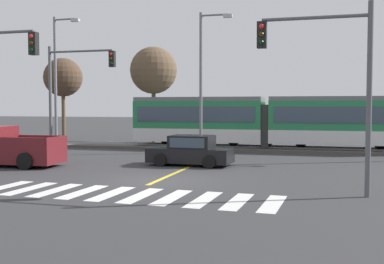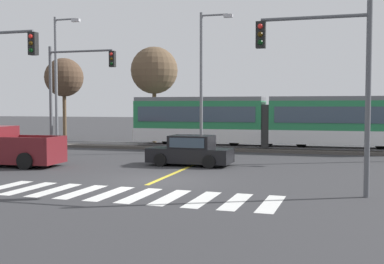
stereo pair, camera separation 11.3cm
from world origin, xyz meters
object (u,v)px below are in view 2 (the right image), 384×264
object	(u,v)px
sedan_crossing	(190,152)
pickup_truck	(6,149)
traffic_light_mid_left	(71,83)
street_lamp_centre	(204,74)
bare_tree_far_west	(64,78)
street_lamp_west	(58,75)
light_rail_tram	(267,120)
bare_tree_west	(154,71)
traffic_light_near_right	(330,70)

from	to	relation	value
sedan_crossing	pickup_truck	world-z (taller)	pickup_truck
traffic_light_mid_left	street_lamp_centre	bearing A→B (deg)	34.64
pickup_truck	bare_tree_far_west	xyz separation A→B (m)	(-7.33, 17.71, 4.65)
pickup_truck	street_lamp_west	size ratio (longest dim) A/B	0.60
traffic_light_mid_left	street_lamp_west	world-z (taller)	street_lamp_west
light_rail_tram	bare_tree_west	distance (m)	10.82
traffic_light_near_right	street_lamp_centre	bearing A→B (deg)	120.64
sedan_crossing	traffic_light_mid_left	bearing A→B (deg)	166.46
street_lamp_west	bare_tree_far_west	world-z (taller)	street_lamp_west
street_lamp_west	street_lamp_centre	bearing A→B (deg)	1.94
traffic_light_near_right	bare_tree_west	bearing A→B (deg)	124.64
sedan_crossing	traffic_light_near_right	size ratio (longest dim) A/B	0.67
light_rail_tram	street_lamp_centre	world-z (taller)	street_lamp_centre
pickup_truck	traffic_light_mid_left	bearing A→B (deg)	77.15
light_rail_tram	street_lamp_west	world-z (taller)	street_lamp_west
sedan_crossing	bare_tree_far_west	bearing A→B (deg)	137.06
traffic_light_mid_left	street_lamp_west	distance (m)	5.62
sedan_crossing	traffic_light_near_right	bearing A→B (deg)	-44.06
traffic_light_mid_left	sedan_crossing	bearing A→B (deg)	-13.54
light_rail_tram	bare_tree_far_west	size ratio (longest dim) A/B	2.55
pickup_truck	street_lamp_west	bearing A→B (deg)	105.59
pickup_truck	street_lamp_centre	size ratio (longest dim) A/B	0.62
street_lamp_west	bare_tree_west	bearing A→B (deg)	57.77
bare_tree_west	traffic_light_mid_left	bearing A→B (deg)	-94.43
traffic_light_near_right	bare_tree_west	distance (m)	23.94
street_lamp_west	bare_tree_west	size ratio (longest dim) A/B	1.17
light_rail_tram	bare_tree_far_west	world-z (taller)	bare_tree_far_west
light_rail_tram	traffic_light_mid_left	distance (m)	13.13
sedan_crossing	traffic_light_near_right	xyz separation A→B (m)	(6.71, -6.49, 3.50)
light_rail_tram	pickup_truck	distance (m)	16.82
street_lamp_centre	bare_tree_far_west	xyz separation A→B (m)	(-15.12, 8.47, 0.48)
street_lamp_west	sedan_crossing	bearing A→B (deg)	-28.72
sedan_crossing	street_lamp_west	size ratio (longest dim) A/B	0.47
traffic_light_mid_left	traffic_light_near_right	bearing A→B (deg)	-30.05
street_lamp_west	traffic_light_mid_left	bearing A→B (deg)	-50.70
light_rail_tram	pickup_truck	size ratio (longest dim) A/B	3.38
light_rail_tram	bare_tree_west	bearing A→B (deg)	159.36
light_rail_tram	traffic_light_mid_left	bearing A→B (deg)	-143.36
bare_tree_far_west	bare_tree_west	size ratio (longest dim) A/B	0.94
sedan_crossing	bare_tree_west	xyz separation A→B (m)	(-6.86, 13.15, 5.10)
bare_tree_far_west	sedan_crossing	bearing A→B (deg)	-42.94
traffic_light_mid_left	street_lamp_centre	distance (m)	8.22
bare_tree_west	bare_tree_far_west	bearing A→B (deg)	168.74
pickup_truck	bare_tree_far_west	size ratio (longest dim) A/B	0.76
pickup_truck	street_lamp_centre	bearing A→B (deg)	49.88
bare_tree_west	street_lamp_centre	bearing A→B (deg)	-48.51
light_rail_tram	pickup_truck	world-z (taller)	light_rail_tram
street_lamp_west	traffic_light_near_right	bearing A→B (deg)	-35.17
pickup_truck	street_lamp_centre	world-z (taller)	street_lamp_centre
street_lamp_centre	light_rail_tram	bearing A→B (deg)	40.10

